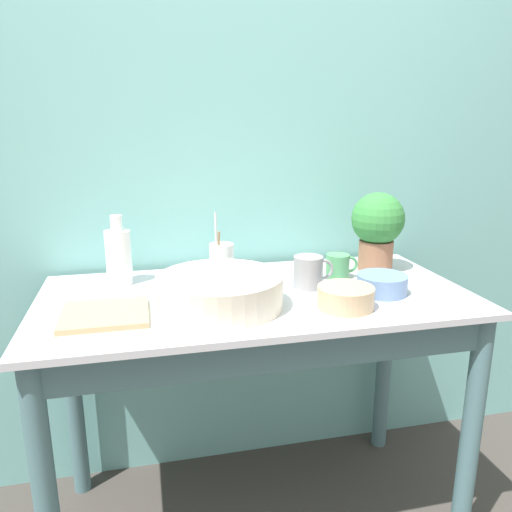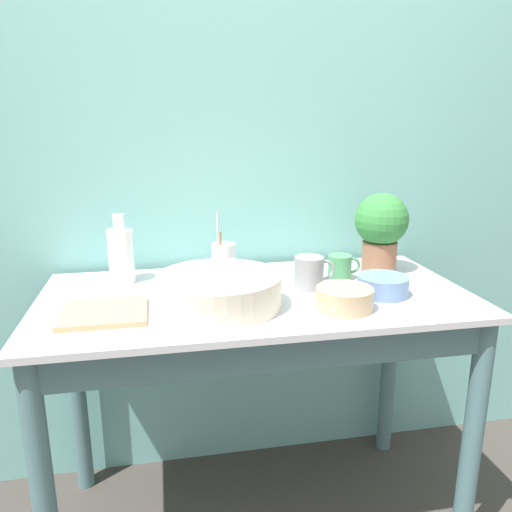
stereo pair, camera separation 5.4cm
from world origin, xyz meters
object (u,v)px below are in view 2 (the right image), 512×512
object	(u,v)px
mug_grey	(310,273)
mug_green	(340,267)
bowl_wash_large	(219,291)
bottle_tall	(121,255)
potted_plant	(381,227)
utensil_cup	(224,260)
bowl_small_blue	(383,286)
tray_board	(104,312)
bowl_small_tan	(344,298)

from	to	relation	value
mug_grey	mug_green	bearing A→B (deg)	28.31
bowl_wash_large	bottle_tall	xyz separation A→B (m)	(-0.29, 0.28, 0.05)
bowl_wash_large	mug_green	world-z (taller)	bowl_wash_large
potted_plant	mug_grey	world-z (taller)	potted_plant
mug_grey	bottle_tall	bearing A→B (deg)	163.46
utensil_cup	bowl_small_blue	bearing A→B (deg)	-32.11
bowl_small_blue	potted_plant	bearing A→B (deg)	68.47
potted_plant	bowl_small_blue	distance (m)	0.29
potted_plant	tray_board	xyz separation A→B (m)	(-0.92, -0.25, -0.15)
potted_plant	mug_grey	distance (m)	0.34
utensil_cup	potted_plant	bearing A→B (deg)	-4.90
tray_board	mug_green	bearing A→B (deg)	13.87
bowl_wash_large	utensil_cup	size ratio (longest dim) A/B	1.60
mug_green	mug_grey	xyz separation A→B (m)	(-0.13, -0.07, 0.01)
bottle_tall	bowl_wash_large	bearing A→B (deg)	-44.66
bowl_wash_large	mug_green	xyz separation A→B (m)	(0.43, 0.18, -0.01)
bowl_wash_large	potted_plant	bearing A→B (deg)	21.94
utensil_cup	tray_board	world-z (taller)	utensil_cup
bowl_small_tan	tray_board	size ratio (longest dim) A/B	0.70
mug_green	bowl_small_tan	distance (m)	0.28
bowl_wash_large	bowl_small_tan	bearing A→B (deg)	-14.08
bottle_tall	utensil_cup	size ratio (longest dim) A/B	1.02
mug_grey	bowl_small_tan	size ratio (longest dim) A/B	0.82
potted_plant	bowl_wash_large	bearing A→B (deg)	-158.06
utensil_cup	tray_board	size ratio (longest dim) A/B	0.97
mug_grey	bowl_small_tan	bearing A→B (deg)	-77.22
bottle_tall	tray_board	world-z (taller)	bottle_tall
mug_green	mug_grey	bearing A→B (deg)	-151.69
mug_green	tray_board	world-z (taller)	mug_green
bottle_tall	bowl_small_blue	xyz separation A→B (m)	(0.79, -0.28, -0.07)
bowl_small_tan	utensil_cup	world-z (taller)	utensil_cup
bottle_tall	mug_green	world-z (taller)	bottle_tall
bowl_small_tan	bowl_small_blue	world-z (taller)	bowl_small_tan
mug_grey	bowl_small_tan	distance (m)	0.20
bowl_small_tan	tray_board	bearing A→B (deg)	173.20
potted_plant	bowl_wash_large	distance (m)	0.66
mug_grey	utensil_cup	size ratio (longest dim) A/B	0.59
potted_plant	mug_green	world-z (taller)	potted_plant
mug_green	utensil_cup	bearing A→B (deg)	163.83
utensil_cup	bowl_small_tan	bearing A→B (deg)	-51.72
bowl_wash_large	tray_board	bearing A→B (deg)	-178.63
potted_plant	tray_board	world-z (taller)	potted_plant
utensil_cup	tray_board	xyz separation A→B (m)	(-0.37, -0.30, -0.05)
bowl_wash_large	tray_board	distance (m)	0.32
bottle_tall	tray_board	bearing A→B (deg)	-96.30
bowl_wash_large	bowl_small_blue	world-z (taller)	bowl_wash_large
mug_grey	bowl_small_blue	world-z (taller)	mug_grey
mug_grey	tray_board	bearing A→B (deg)	-169.44
bowl_wash_large	bowl_small_tan	distance (m)	0.36
tray_board	bottle_tall	bearing A→B (deg)	83.70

